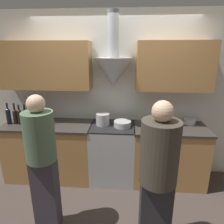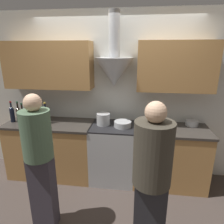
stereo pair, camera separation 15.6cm
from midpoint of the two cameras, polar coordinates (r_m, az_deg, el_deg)
name	(u,v)px [view 2 (the right image)]	position (r m, az deg, el deg)	size (l,w,h in m)	color
ground_plane	(110,190)	(3.23, 0.92, -21.50)	(12.00, 12.00, 0.00)	#423833
wall_back	(112,87)	(3.16, 1.45, 7.23)	(8.40, 0.57, 2.60)	silver
counter_left	(52,149)	(3.48, -15.46, -10.06)	(1.38, 0.62, 0.92)	#B27F47
counter_right	(169,156)	(3.28, 17.38, -11.98)	(1.10, 0.62, 0.92)	#B27F47
stove_range	(113,152)	(3.24, 1.65, -11.46)	(0.67, 0.60, 0.92)	#B7BABC
wine_bottle_0	(12,114)	(3.51, -25.51, -0.42)	(0.07, 0.07, 0.34)	black
wine_bottle_1	(19,114)	(3.48, -23.97, -0.52)	(0.07, 0.07, 0.33)	black
wine_bottle_2	(23,114)	(3.42, -22.97, -0.66)	(0.07, 0.07, 0.31)	black
wine_bottle_3	(28,114)	(3.39, -21.68, -0.57)	(0.07, 0.07, 0.32)	black
wine_bottle_4	(34,115)	(3.35, -20.21, -0.72)	(0.08, 0.08, 0.33)	black
wine_bottle_5	(39,115)	(3.29, -18.79, -0.75)	(0.08, 0.08, 0.33)	black
wine_bottle_6	(46,115)	(3.25, -17.10, -0.72)	(0.08, 0.08, 0.34)	black
stock_pot	(103,119)	(3.06, -1.03, -2.05)	(0.21, 0.21, 0.18)	#B7BABC
mixing_bowl	(123,124)	(3.00, 4.57, -3.47)	(0.26, 0.26, 0.09)	#B7BABC
orange_fruit	(157,130)	(2.86, 14.17, -5.08)	(0.08, 0.08, 0.08)	orange
saucepan	(192,123)	(3.30, 23.10, -2.93)	(0.19, 0.19, 0.08)	#B7BABC
chefs_knife	(147,128)	(3.02, 11.47, -4.47)	(0.27, 0.08, 0.01)	silver
person_foreground_left	(39,158)	(2.35, -18.22, -12.46)	(0.32, 0.32, 1.61)	#38333D
person_foreground_right	(151,176)	(2.02, 13.49, -17.51)	(0.36, 0.36, 1.62)	#28282D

